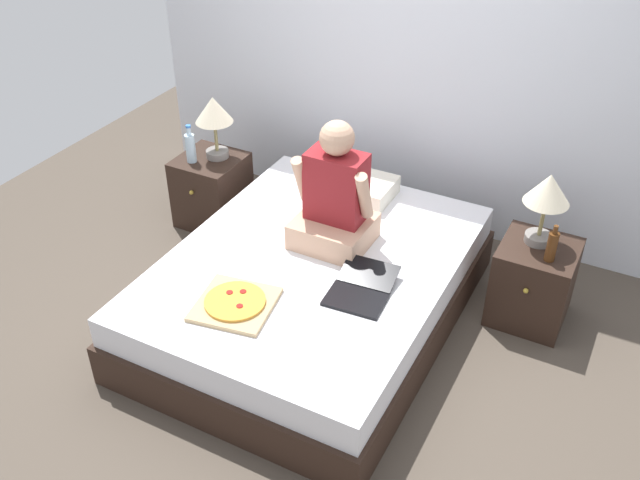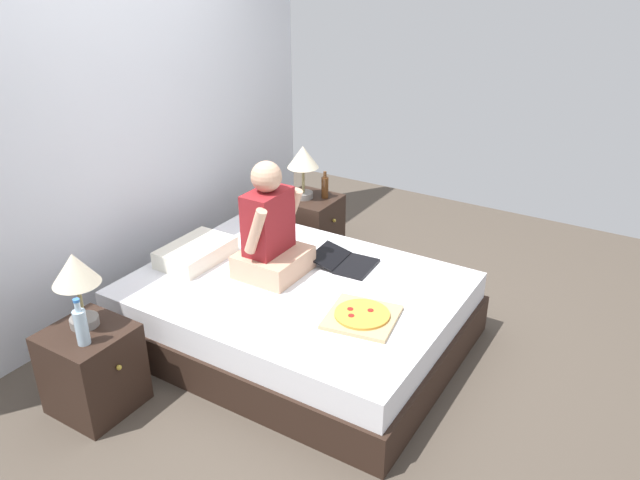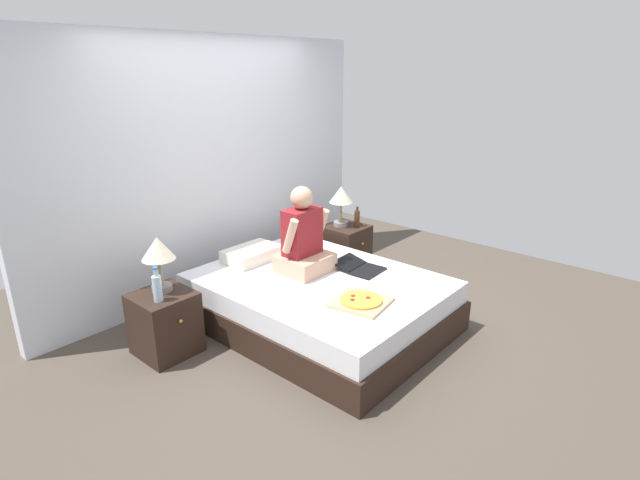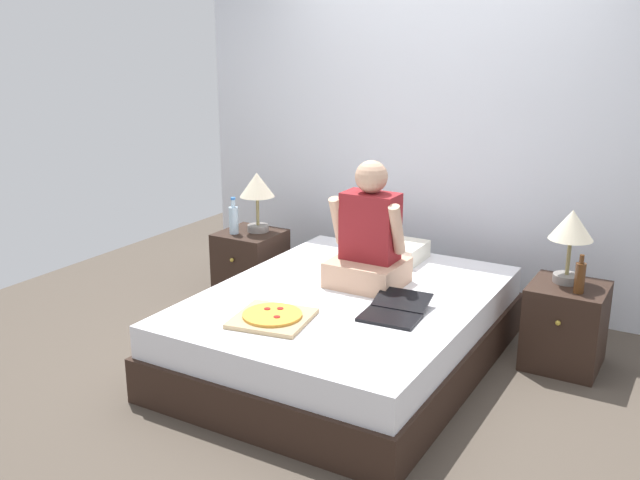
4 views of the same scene
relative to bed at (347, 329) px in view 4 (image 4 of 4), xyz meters
The scene contains 13 objects.
ground_plane 0.22m from the bed, ahead, with size 5.97×5.97×0.00m, color #4C4238.
wall_back 1.75m from the bed, 90.00° to the left, with size 3.97×0.12×2.50m, color silver.
bed is the anchor object (origin of this frame).
nightstand_left 1.33m from the bed, 151.57° to the left, with size 0.44×0.47×0.52m.
lamp_on_left_nightstand 1.45m from the bed, 148.82° to the left, with size 0.26×0.26×0.45m.
water_bottle 1.42m from the bed, 156.52° to the left, with size 0.07×0.07×0.28m.
nightstand_right 1.33m from the bed, 28.43° to the left, with size 0.44×0.47×0.52m.
lamp_on_right_nightstand 1.46m from the bed, 30.96° to the left, with size 0.26×0.26×0.45m.
beer_bottle 1.40m from the bed, 23.26° to the left, with size 0.06×0.06×0.23m.
pillow 0.83m from the bed, 97.31° to the left, with size 0.52×0.34×0.12m, color silver.
person_seated 0.56m from the bed, 81.58° to the left, with size 0.47×0.40×0.78m.
laptop 0.49m from the bed, 23.47° to the right, with size 0.35×0.44×0.07m.
pizza_box 0.64m from the bed, 105.61° to the right, with size 0.46×0.46×0.05m.
Camera 4 is at (1.88, -3.57, 1.98)m, focal length 40.00 mm.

